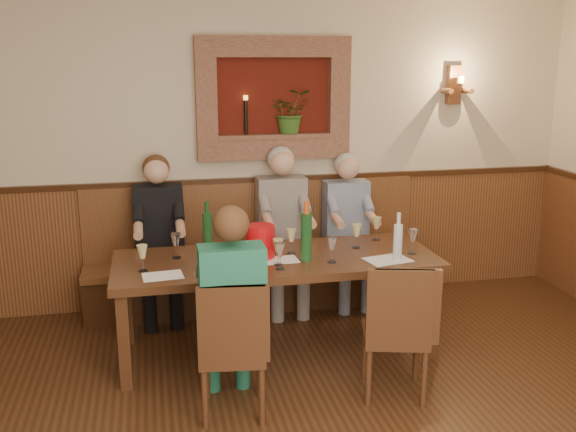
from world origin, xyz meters
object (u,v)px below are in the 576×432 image
(chair_near_right, at_px, (394,357))
(wine_bottle_green_a, at_px, (306,236))
(person_chair_front, at_px, (231,327))
(water_bottle, at_px, (398,242))
(chair_near_left, at_px, (233,375))
(person_bench_right, at_px, (348,243))
(dining_table, at_px, (276,267))
(wine_bottle_green_b, at_px, (208,232))
(bench, at_px, (256,271))
(person_bench_left, at_px, (160,253))
(spittoon_bucket, at_px, (260,241))
(person_bench_mid, at_px, (283,243))

(chair_near_right, bearing_deg, wine_bottle_green_a, 136.61)
(person_chair_front, distance_m, water_bottle, 1.43)
(person_chair_front, bearing_deg, chair_near_right, -2.34)
(chair_near_left, height_order, person_bench_right, person_bench_right)
(dining_table, distance_m, chair_near_left, 1.03)
(person_bench_right, xyz_separation_m, person_chair_front, (-1.27, -1.62, -0.00))
(wine_bottle_green_b, distance_m, water_bottle, 1.42)
(bench, bearing_deg, person_bench_left, -172.86)
(wine_bottle_green_a, height_order, water_bottle, wine_bottle_green_a)
(person_chair_front, xyz_separation_m, spittoon_bucket, (0.33, 0.81, 0.31))
(dining_table, relative_size, bench, 0.80)
(chair_near_left, relative_size, chair_near_right, 0.98)
(dining_table, bearing_deg, bench, 90.00)
(chair_near_left, bearing_deg, chair_near_right, 7.88)
(wine_bottle_green_b, bearing_deg, dining_table, -21.94)
(person_chair_front, relative_size, wine_bottle_green_b, 3.36)
(dining_table, height_order, wine_bottle_green_a, wine_bottle_green_a)
(bench, height_order, chair_near_right, bench)
(person_bench_mid, distance_m, wine_bottle_green_b, 1.01)
(bench, bearing_deg, wine_bottle_green_a, -79.39)
(chair_near_right, xyz_separation_m, wine_bottle_green_a, (-0.43, 0.70, 0.66))
(water_bottle, bearing_deg, chair_near_left, -156.55)
(chair_near_right, height_order, person_bench_mid, person_bench_mid)
(dining_table, relative_size, person_bench_left, 1.70)
(dining_table, xyz_separation_m, chair_near_right, (0.63, -0.82, -0.40))
(person_bench_mid, relative_size, person_chair_front, 1.06)
(person_bench_left, relative_size, wine_bottle_green_a, 3.18)
(spittoon_bucket, bearing_deg, chair_near_right, -48.74)
(person_bench_left, relative_size, spittoon_bucket, 5.76)
(dining_table, xyz_separation_m, spittoon_bucket, (-0.12, 0.03, 0.20))
(bench, relative_size, person_bench_mid, 2.07)
(person_bench_left, distance_m, person_chair_front, 1.67)
(person_bench_right, distance_m, wine_bottle_green_b, 1.51)
(bench, relative_size, wine_bottle_green_a, 6.75)
(person_bench_mid, xyz_separation_m, person_bench_right, (0.60, 0.00, -0.04))
(person_bench_right, relative_size, spittoon_bucket, 5.60)
(person_bench_left, bearing_deg, wine_bottle_green_a, -42.66)
(wine_bottle_green_b, bearing_deg, person_chair_front, -87.26)
(bench, height_order, person_chair_front, person_chair_front)
(wine_bottle_green_a, bearing_deg, spittoon_bucket, 154.67)
(dining_table, relative_size, chair_near_left, 2.62)
(dining_table, distance_m, wine_bottle_green_a, 0.35)
(dining_table, bearing_deg, person_chair_front, -119.62)
(person_bench_right, distance_m, water_bottle, 1.16)
(person_bench_mid, bearing_deg, wine_bottle_green_b, -138.33)
(spittoon_bucket, height_order, wine_bottle_green_b, wine_bottle_green_b)
(person_bench_mid, bearing_deg, chair_near_left, -111.99)
(chair_near_left, bearing_deg, wine_bottle_green_b, 99.83)
(person_bench_left, height_order, wine_bottle_green_b, person_bench_left)
(person_bench_mid, bearing_deg, wine_bottle_green_a, -91.76)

